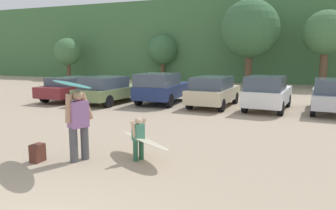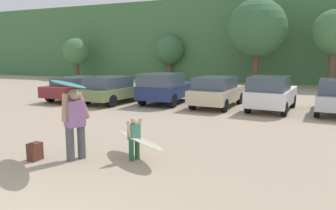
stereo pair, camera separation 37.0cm
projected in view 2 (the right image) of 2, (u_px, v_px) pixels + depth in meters
The scene contains 15 objects.
hillside_ridge at pixel (265, 41), 34.60m from camera, with size 108.00×12.00×8.18m, color #427042.
tree_left at pixel (76, 52), 34.30m from camera, with size 2.90×2.90×4.43m.
tree_far_right at pixel (170, 50), 32.14m from camera, with size 3.00×3.00×4.66m.
tree_right at pixel (257, 29), 26.21m from camera, with size 4.85×4.85×7.22m.
tree_center at pixel (335, 33), 24.09m from camera, with size 3.45×3.45×6.08m.
parked_car_maroon at pixel (79, 87), 18.94m from camera, with size 1.90×4.76×1.37m.
parked_car_olive_green at pixel (114, 89), 17.64m from camera, with size 2.39×4.86×1.49m.
parked_car_navy at pixel (166, 88), 17.31m from camera, with size 1.99×4.18×1.69m.
parked_car_champagne at pixel (217, 91), 16.20m from camera, with size 2.06×4.35×1.56m.
parked_car_white at pixel (271, 93), 15.03m from camera, with size 2.16×4.19×1.68m.
person_adult at pixel (75, 120), 7.98m from camera, with size 0.48×0.76×1.81m.
person_child at pixel (134, 136), 8.01m from camera, with size 0.30×0.49×1.11m.
surfboard_teal at pixel (67, 84), 7.78m from camera, with size 2.22×1.81×0.19m.
surfboard_cream at pixel (139, 140), 8.12m from camera, with size 2.11×1.73×0.25m.
backpack_dropped at pixel (35, 152), 8.05m from camera, with size 0.24×0.34×0.45m.
Camera 2 is at (3.97, -2.92, 2.66)m, focal length 33.90 mm.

